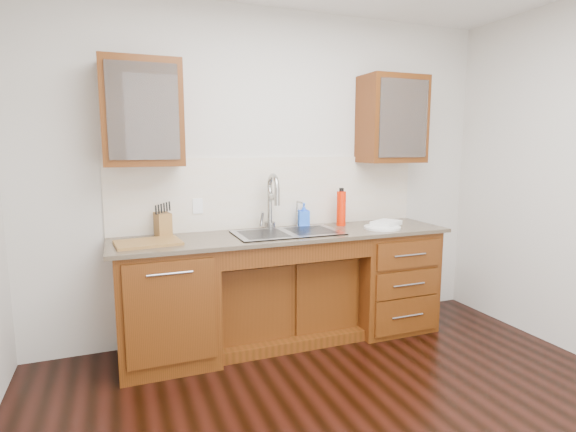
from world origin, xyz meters
name	(u,v)px	position (x,y,z in m)	size (l,w,h in m)	color
wall_back	(271,175)	(0.00, 1.80, 1.35)	(4.00, 0.10, 2.70)	beige
base_cabinet_left	(166,304)	(-0.95, 1.44, 0.44)	(0.70, 0.62, 0.88)	#593014
base_cabinet_center	(282,296)	(0.00, 1.53, 0.35)	(1.20, 0.44, 0.70)	#593014
base_cabinet_right	(386,277)	(0.95, 1.44, 0.44)	(0.70, 0.62, 0.88)	#593014
countertop	(287,235)	(0.00, 1.43, 0.90)	(2.70, 0.65, 0.03)	#84705B
backsplash	(274,192)	(0.00, 1.74, 1.21)	(2.70, 0.02, 0.59)	beige
sink	(288,244)	(0.00, 1.41, 0.83)	(0.84, 0.46, 0.19)	#9E9EA5
faucet	(270,205)	(-0.07, 1.64, 1.11)	(0.04, 0.04, 0.40)	#999993
filter_tap	(297,213)	(0.18, 1.65, 1.03)	(0.02, 0.02, 0.24)	#999993
upper_cabinet_left	(142,113)	(-1.05, 1.58, 1.83)	(0.55, 0.34, 0.75)	#593014
upper_cabinet_right	(392,120)	(1.05, 1.58, 1.83)	(0.55, 0.34, 0.75)	#593014
outlet_left	(198,206)	(-0.65, 1.73, 1.12)	(0.08, 0.01, 0.12)	white
outlet_right	(342,199)	(0.65, 1.73, 1.12)	(0.08, 0.01, 0.12)	white
soap_bottle	(304,215)	(0.25, 1.66, 1.01)	(0.09, 0.09, 0.20)	blue
water_bottle	(341,208)	(0.57, 1.58, 1.06)	(0.08, 0.08, 0.30)	red
plate	(382,227)	(0.82, 1.32, 0.92)	(0.31, 0.31, 0.02)	white
dish_towel	(386,223)	(0.89, 1.36, 0.94)	(0.25, 0.18, 0.04)	white
knife_block	(163,225)	(-0.93, 1.64, 1.00)	(0.10, 0.16, 0.18)	olive
cutting_board	(148,243)	(-1.06, 1.39, 0.92)	(0.44, 0.31, 0.02)	brown
cup_left_a	(123,121)	(-1.18, 1.58, 1.77)	(0.12, 0.12, 0.09)	white
cup_left_b	(155,122)	(-0.96, 1.58, 1.77)	(0.09, 0.09, 0.09)	silver
cup_right_a	(381,126)	(0.94, 1.58, 1.77)	(0.11, 0.11, 0.09)	white
cup_right_b	(402,126)	(1.16, 1.58, 1.77)	(0.10, 0.10, 0.09)	silver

